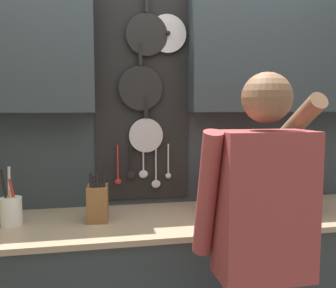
# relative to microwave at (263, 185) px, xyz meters

# --- Properties ---
(back_wall_unit) EXTENTS (3.09, 0.20, 2.38)m
(back_wall_unit) POSITION_rel_microwave_xyz_m (-0.46, 0.28, 0.45)
(back_wall_unit) COLOR #2D383D
(back_wall_unit) RESTS_ON ground_plane
(microwave) EXTENTS (0.54, 0.37, 0.31)m
(microwave) POSITION_rel_microwave_xyz_m (0.00, 0.00, 0.00)
(microwave) COLOR red
(microwave) RESTS_ON base_cabinet_counter
(knife_block) EXTENTS (0.12, 0.16, 0.27)m
(knife_block) POSITION_rel_microwave_xyz_m (-0.97, 0.00, -0.06)
(knife_block) COLOR brown
(knife_block) RESTS_ON base_cabinet_counter
(utensil_crock) EXTENTS (0.11, 0.11, 0.32)m
(utensil_crock) POSITION_rel_microwave_xyz_m (-1.42, 0.00, -0.07)
(utensil_crock) COLOR white
(utensil_crock) RESTS_ON base_cabinet_counter
(person) EXTENTS (0.54, 0.59, 1.65)m
(person) POSITION_rel_microwave_xyz_m (-0.31, -0.66, -0.06)
(person) COLOR #383842
(person) RESTS_ON ground_plane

